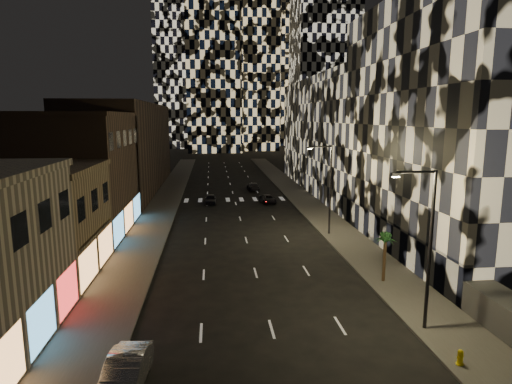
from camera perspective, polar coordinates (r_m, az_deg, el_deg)
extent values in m
cube|color=#47443F|center=(62.90, -12.00, -1.10)|extent=(4.00, 120.00, 0.15)
cube|color=#47443F|center=(63.92, 6.12, -0.76)|extent=(4.00, 120.00, 0.15)
cube|color=#4C4C47|center=(62.71, -10.10, -1.07)|extent=(0.20, 120.00, 0.15)
cube|color=#4C4C47|center=(63.52, 4.27, -0.80)|extent=(0.20, 120.00, 0.15)
cube|color=#816D4D|center=(36.09, -28.26, -3.91)|extent=(10.00, 10.00, 8.00)
cube|color=#463428|center=(47.34, -22.80, 2.01)|extent=(10.00, 15.00, 12.00)
cube|color=#463428|center=(72.89, -16.89, 5.68)|extent=(10.00, 40.00, 14.00)
cube|color=#232326|center=(42.77, 27.22, 7.66)|extent=(16.00, 25.00, 22.00)
cube|color=#383838|center=(40.48, 16.93, -5.38)|extent=(0.60, 25.00, 3.00)
cube|color=#232326|center=(72.30, 12.92, 7.41)|extent=(16.00, 40.00, 18.00)
cube|color=black|center=(156.04, 9.24, 23.98)|extent=(20.00, 20.00, 100.00)
cube|color=black|center=(155.54, -5.79, 23.15)|extent=(18.00, 18.00, 95.00)
cylinder|color=black|center=(25.51, 22.18, -7.33)|extent=(0.20, 0.20, 9.00)
cylinder|color=black|center=(24.11, 20.55, 2.51)|extent=(2.20, 0.14, 0.14)
cube|color=black|center=(23.66, 18.15, 2.23)|extent=(0.50, 0.25, 0.18)
cube|color=#FFEAB2|center=(23.68, 18.13, 1.94)|extent=(0.35, 0.18, 0.06)
cylinder|color=black|center=(43.67, 9.87, 0.25)|extent=(0.20, 0.20, 9.00)
cylinder|color=black|center=(42.87, 8.62, 6.03)|extent=(2.20, 0.14, 0.14)
cube|color=black|center=(42.62, 7.18, 5.88)|extent=(0.50, 0.25, 0.18)
cube|color=#FFEAB2|center=(42.62, 7.18, 5.72)|extent=(0.35, 0.18, 0.06)
imported|color=#9C9CA1|center=(21.22, -17.08, -22.20)|extent=(1.93, 4.74, 1.53)
imported|color=black|center=(59.65, -6.09, -0.97)|extent=(1.66, 3.90, 1.31)
imported|color=black|center=(70.34, -0.36, 0.75)|extent=(1.94, 4.47, 1.28)
imported|color=black|center=(59.96, 1.58, -0.95)|extent=(2.27, 4.18, 1.11)
cylinder|color=yellow|center=(24.15, 25.57, -19.40)|extent=(0.27, 0.27, 0.61)
sphere|color=yellow|center=(23.99, 25.63, -18.69)|extent=(0.27, 0.27, 0.27)
cylinder|color=yellow|center=(24.10, 25.59, -19.18)|extent=(0.39, 0.25, 0.12)
cylinder|color=yellow|center=(24.28, 25.52, -19.97)|extent=(0.37, 0.37, 0.06)
cylinder|color=#47331E|center=(32.62, 16.73, -8.70)|extent=(0.23, 0.23, 3.12)
sphere|color=#17421A|center=(32.13, 16.88, -5.81)|extent=(0.68, 0.68, 0.68)
cone|color=#17421A|center=(32.18, 17.31, -5.90)|extent=(1.37, 0.63, 0.82)
cone|color=#17421A|center=(32.35, 17.11, -5.81)|extent=(1.26, 1.01, 0.82)
cone|color=#17421A|center=(32.36, 16.73, -5.78)|extent=(0.34, 1.36, 0.82)
cone|color=#17421A|center=(32.22, 16.47, -5.84)|extent=(1.19, 1.10, 0.82)
cone|color=#17421A|center=(32.02, 16.51, -5.94)|extent=(1.38, 0.50, 0.82)
cone|color=#17421A|center=(31.91, 16.83, -6.01)|extent=(0.89, 1.32, 0.82)
cone|color=#17421A|center=(31.98, 17.19, -5.99)|extent=(0.78, 1.35, 0.82)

